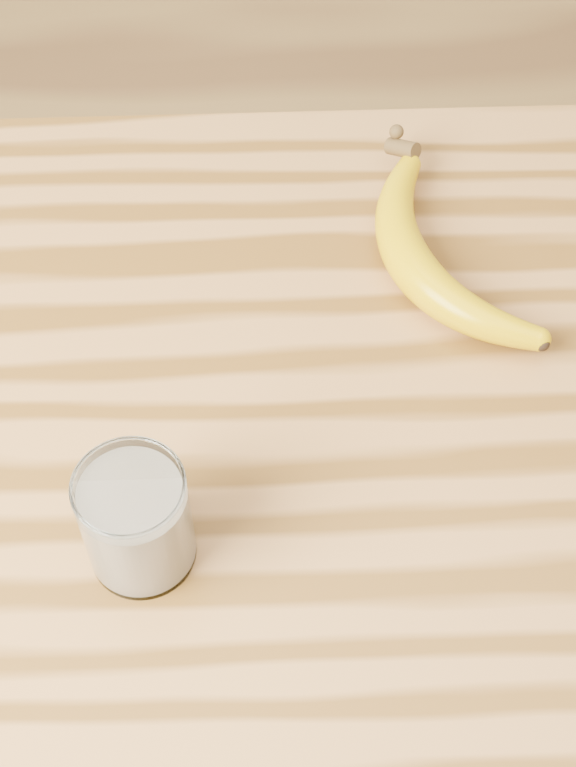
{
  "coord_description": "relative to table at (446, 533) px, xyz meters",
  "views": [
    {
      "loc": [
        -0.15,
        -0.42,
        1.6
      ],
      "look_at": [
        -0.14,
        0.05,
        0.93
      ],
      "focal_mm": 50.0,
      "sensor_mm": 36.0,
      "label": 1
    }
  ],
  "objects": [
    {
      "name": "table",
      "position": [
        0.0,
        0.0,
        0.0
      ],
      "size": [
        1.2,
        0.8,
        0.9
      ],
      "color": "#9D6836",
      "rests_on": "ground"
    },
    {
      "name": "smoothie_glass",
      "position": [
        -0.24,
        -0.07,
        0.18
      ],
      "size": [
        0.08,
        0.08,
        0.1
      ],
      "color": "white",
      "rests_on": "table"
    },
    {
      "name": "banana",
      "position": [
        -0.03,
        0.18,
        0.15
      ],
      "size": [
        0.24,
        0.35,
        0.04
      ],
      "primitive_type": null,
      "rotation": [
        0.0,
        0.0,
        0.39
      ],
      "color": "#C69B00",
      "rests_on": "table"
    }
  ]
}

